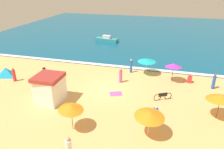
{
  "coord_description": "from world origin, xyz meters",
  "views": [
    {
      "loc": [
        5.5,
        -18.42,
        10.31
      ],
      "look_at": [
        0.06,
        2.02,
        0.8
      ],
      "focal_mm": 33.47,
      "sensor_mm": 36.0,
      "label": 1
    }
  ],
  "objects_px": {
    "beachgoer_0": "(190,79)",
    "parked_bicycle": "(163,96)",
    "beach_umbrella_4": "(150,114)",
    "beachgoer_6": "(45,73)",
    "beach_umbrella_5": "(147,60)",
    "small_boat_0": "(107,39)",
    "beachgoer_5": "(131,66)",
    "beachgoer_9": "(121,76)",
    "beach_umbrella_2": "(221,97)",
    "beach_tent": "(6,72)",
    "beach_umbrella_6": "(174,65)",
    "beachgoer_2": "(156,112)",
    "beachgoer_11": "(48,77)",
    "beachgoer_10": "(35,87)",
    "lifeguard_cabana": "(50,88)",
    "beach_umbrella_3": "(71,108)",
    "beachgoer_12": "(14,75)",
    "beachgoer_8": "(214,82)"
  },
  "relations": [
    {
      "from": "beachgoer_0",
      "to": "parked_bicycle",
      "type": "bearing_deg",
      "value": -120.67
    },
    {
      "from": "beach_umbrella_4",
      "to": "beachgoer_6",
      "type": "relative_size",
      "value": 1.96
    },
    {
      "from": "beach_umbrella_5",
      "to": "small_boat_0",
      "type": "height_order",
      "value": "beach_umbrella_5"
    },
    {
      "from": "beachgoer_0",
      "to": "beachgoer_5",
      "type": "relative_size",
      "value": 0.53
    },
    {
      "from": "beachgoer_5",
      "to": "beachgoer_6",
      "type": "height_order",
      "value": "beachgoer_5"
    },
    {
      "from": "beachgoer_0",
      "to": "beachgoer_9",
      "type": "distance_m",
      "value": 7.65
    },
    {
      "from": "beachgoer_6",
      "to": "parked_bicycle",
      "type": "bearing_deg",
      "value": -5.62
    },
    {
      "from": "beach_umbrella_2",
      "to": "beach_tent",
      "type": "xyz_separation_m",
      "value": [
        -22.55,
        2.62,
        -1.43
      ]
    },
    {
      "from": "beach_umbrella_6",
      "to": "small_boat_0",
      "type": "xyz_separation_m",
      "value": [
        -11.64,
        13.97,
        -1.46
      ]
    },
    {
      "from": "beachgoer_2",
      "to": "beachgoer_11",
      "type": "distance_m",
      "value": 12.18
    },
    {
      "from": "beachgoer_0",
      "to": "beachgoer_10",
      "type": "distance_m",
      "value": 16.63
    },
    {
      "from": "lifeguard_cabana",
      "to": "beach_umbrella_3",
      "type": "relative_size",
      "value": 1.2
    },
    {
      "from": "beach_umbrella_4",
      "to": "beachgoer_0",
      "type": "height_order",
      "value": "beach_umbrella_4"
    },
    {
      "from": "lifeguard_cabana",
      "to": "beachgoer_9",
      "type": "height_order",
      "value": "lifeguard_cabana"
    },
    {
      "from": "lifeguard_cabana",
      "to": "beachgoer_6",
      "type": "bearing_deg",
      "value": 127.05
    },
    {
      "from": "beach_umbrella_5",
      "to": "beachgoer_11",
      "type": "bearing_deg",
      "value": -152.33
    },
    {
      "from": "beach_umbrella_5",
      "to": "beachgoer_9",
      "type": "height_order",
      "value": "beach_umbrella_5"
    },
    {
      "from": "small_boat_0",
      "to": "beachgoer_2",
      "type": "bearing_deg",
      "value": -63.8
    },
    {
      "from": "parked_bicycle",
      "to": "small_boat_0",
      "type": "relative_size",
      "value": 0.38
    },
    {
      "from": "beachgoer_10",
      "to": "beachgoer_12",
      "type": "height_order",
      "value": "beachgoer_12"
    },
    {
      "from": "beachgoer_9",
      "to": "beach_umbrella_5",
      "type": "bearing_deg",
      "value": 49.83
    },
    {
      "from": "beach_umbrella_5",
      "to": "beachgoer_5",
      "type": "bearing_deg",
      "value": 178.17
    },
    {
      "from": "beachgoer_0",
      "to": "beachgoer_8",
      "type": "height_order",
      "value": "beachgoer_8"
    },
    {
      "from": "beachgoer_0",
      "to": "beachgoer_6",
      "type": "xyz_separation_m",
      "value": [
        -15.99,
        -3.27,
        0.33
      ]
    },
    {
      "from": "beach_umbrella_5",
      "to": "beachgoer_6",
      "type": "distance_m",
      "value": 11.92
    },
    {
      "from": "small_boat_0",
      "to": "beachgoer_9",
      "type": "bearing_deg",
      "value": -68.58
    },
    {
      "from": "beachgoer_0",
      "to": "beachgoer_2",
      "type": "relative_size",
      "value": 0.98
    },
    {
      "from": "beachgoer_6",
      "to": "beachgoer_9",
      "type": "height_order",
      "value": "beachgoer_9"
    },
    {
      "from": "beach_tent",
      "to": "beachgoer_10",
      "type": "xyz_separation_m",
      "value": [
        5.33,
        -2.24,
        -0.17
      ]
    },
    {
      "from": "beach_umbrella_5",
      "to": "parked_bicycle",
      "type": "bearing_deg",
      "value": -68.47
    },
    {
      "from": "beach_umbrella_2",
      "to": "beachgoer_12",
      "type": "bearing_deg",
      "value": 175.38
    },
    {
      "from": "parked_bicycle",
      "to": "beachgoer_9",
      "type": "height_order",
      "value": "beachgoer_9"
    },
    {
      "from": "beach_tent",
      "to": "beach_umbrella_4",
      "type": "bearing_deg",
      "value": -19.71
    },
    {
      "from": "lifeguard_cabana",
      "to": "beachgoer_6",
      "type": "relative_size",
      "value": 1.7
    },
    {
      "from": "lifeguard_cabana",
      "to": "beachgoer_12",
      "type": "xyz_separation_m",
      "value": [
        -6.15,
        2.82,
        -0.62
      ]
    },
    {
      "from": "beachgoer_8",
      "to": "beachgoer_11",
      "type": "height_order",
      "value": "beachgoer_8"
    },
    {
      "from": "lifeguard_cabana",
      "to": "beachgoer_9",
      "type": "xyz_separation_m",
      "value": [
        5.41,
        5.56,
        -0.57
      ]
    },
    {
      "from": "beachgoer_9",
      "to": "beachgoer_11",
      "type": "distance_m",
      "value": 7.89
    },
    {
      "from": "beach_tent",
      "to": "beachgoer_6",
      "type": "xyz_separation_m",
      "value": [
        4.87,
        0.45,
        0.19
      ]
    },
    {
      "from": "lifeguard_cabana",
      "to": "beachgoer_5",
      "type": "xyz_separation_m",
      "value": [
        6.02,
        8.56,
        -0.5
      ]
    },
    {
      "from": "beachgoer_8",
      "to": "beachgoer_12",
      "type": "distance_m",
      "value": 21.53
    },
    {
      "from": "parked_bicycle",
      "to": "beachgoer_8",
      "type": "distance_m",
      "value": 6.18
    },
    {
      "from": "beach_tent",
      "to": "beachgoer_6",
      "type": "height_order",
      "value": "beachgoer_6"
    },
    {
      "from": "beach_umbrella_6",
      "to": "beach_umbrella_4",
      "type": "bearing_deg",
      "value": -99.53
    },
    {
      "from": "beachgoer_2",
      "to": "parked_bicycle",
      "type": "bearing_deg",
      "value": 80.63
    },
    {
      "from": "beach_umbrella_2",
      "to": "small_boat_0",
      "type": "relative_size",
      "value": 0.74
    },
    {
      "from": "beachgoer_6",
      "to": "beachgoer_12",
      "type": "xyz_separation_m",
      "value": [
        -2.97,
        -1.4,
        0.0
      ]
    },
    {
      "from": "beach_umbrella_4",
      "to": "beach_umbrella_2",
      "type": "bearing_deg",
      "value": 34.55
    },
    {
      "from": "beach_tent",
      "to": "beachgoer_12",
      "type": "relative_size",
      "value": 1.62
    },
    {
      "from": "beachgoer_10",
      "to": "lifeguard_cabana",
      "type": "bearing_deg",
      "value": -29.31
    }
  ]
}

